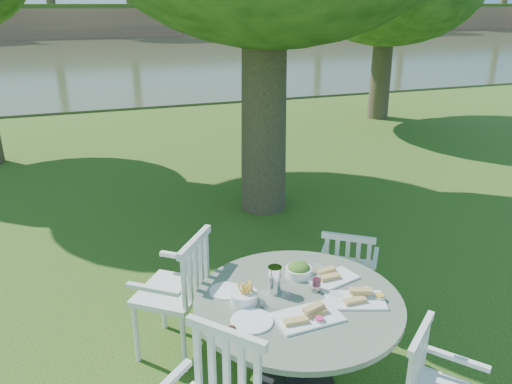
# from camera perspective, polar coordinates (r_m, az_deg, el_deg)

# --- Properties ---
(ground) EXTENTS (140.00, 140.00, 0.00)m
(ground) POSITION_cam_1_polar(r_m,az_deg,el_deg) (5.13, 0.76, -9.66)
(ground) COLOR #1D3C0C
(ground) RESTS_ON ground
(table) EXTENTS (1.42, 1.42, 0.73)m
(table) POSITION_cam_1_polar(r_m,az_deg,el_deg) (3.53, 4.77, -13.97)
(table) COLOR black
(table) RESTS_ON ground
(chair_ne) EXTENTS (0.59, 0.58, 0.86)m
(chair_ne) POSITION_cam_1_polar(r_m,az_deg,el_deg) (4.33, 10.41, -8.58)
(chair_ne) COLOR white
(chair_ne) RESTS_ON ground
(chair_nw) EXTENTS (0.69, 0.69, 1.00)m
(chair_nw) POSITION_cam_1_polar(r_m,az_deg,el_deg) (3.89, -8.43, -10.60)
(chair_nw) COLOR white
(chair_nw) RESTS_ON ground
(tableware) EXTENTS (1.14, 0.74, 0.20)m
(tableware) POSITION_cam_1_polar(r_m,az_deg,el_deg) (3.46, 4.03, -11.28)
(tableware) COLOR white
(tableware) RESTS_ON table
(river) EXTENTS (100.00, 28.00, 0.12)m
(river) POSITION_cam_1_polar(r_m,az_deg,el_deg) (27.31, -16.91, 14.52)
(river) COLOR #343C23
(river) RESTS_ON ground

